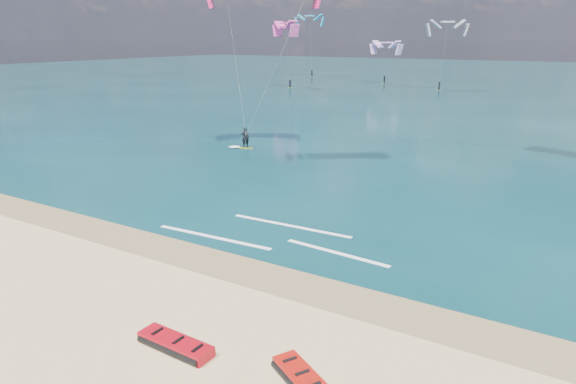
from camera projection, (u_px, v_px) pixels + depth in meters
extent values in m
plane|color=tan|center=(451.00, 129.00, 51.32)|extent=(320.00, 320.00, 0.00)
cube|color=brown|center=(223.00, 264.00, 20.94)|extent=(320.00, 2.40, 0.01)
cube|color=#092E31|center=(531.00, 82.00, 103.86)|extent=(320.00, 200.00, 0.04)
cube|color=yellow|center=(245.00, 148.00, 42.43)|extent=(1.34, 0.85, 0.06)
imported|color=black|center=(245.00, 137.00, 42.18)|extent=(0.74, 0.67, 1.71)
cylinder|color=black|center=(246.00, 135.00, 41.74)|extent=(0.50, 0.23, 0.04)
cube|color=white|center=(291.00, 226.00, 25.02)|extent=(6.40, 0.47, 0.01)
cube|color=white|center=(337.00, 253.00, 21.90)|extent=(4.94, 0.59, 0.01)
cube|color=white|center=(213.00, 237.00, 23.61)|extent=(6.13, 0.57, 0.01)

